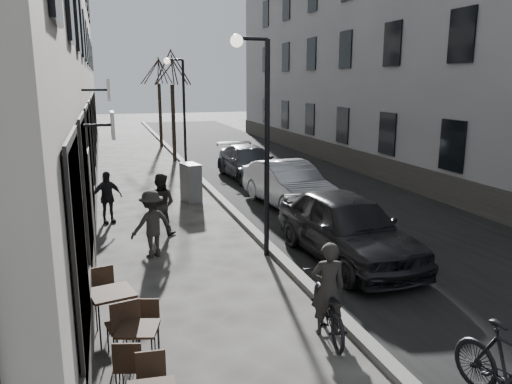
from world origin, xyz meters
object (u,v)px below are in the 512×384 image
streetlamp_near (260,124)px  bicycle (327,306)px  car_far (249,163)px  bistro_set_c (113,310)px  streetlamp_far (180,102)px  pedestrian_far (107,197)px  bistro_set_b (139,345)px  pedestrian_near (161,204)px  car_near (347,227)px  pedestrian_mid (152,224)px  car_mid (289,185)px  tree_near (172,69)px  utility_cabinet (191,183)px  tree_far (158,71)px

streetlamp_near → bicycle: 4.72m
car_far → bistro_set_c: bearing=-118.2°
streetlamp_far → pedestrian_far: size_ratio=3.29×
bistro_set_c → bicycle: bicycle is taller
streetlamp_far → bistro_set_b: 16.65m
bicycle → pedestrian_near: bearing=-62.3°
bistro_set_c → car_near: 5.75m
pedestrian_far → pedestrian_mid: bearing=-91.9°
pedestrian_mid → car_mid: pedestrian_mid is taller
streetlamp_far → pedestrian_mid: streetlamp_far is taller
pedestrian_near → tree_near: bearing=-68.3°
pedestrian_near → bicycle: bearing=138.6°
tree_near → pedestrian_mid: bearing=-100.0°
bistro_set_c → car_far: 13.74m
bicycle → utility_cabinet: bearing=-76.2°
tree_near → car_far: size_ratio=1.21×
utility_cabinet → car_far: (3.10, 3.44, 0.02)m
tree_far → bistro_set_b: bearing=-97.2°
pedestrian_far → car_near: 7.19m
tree_far → bistro_set_b: size_ratio=4.00×
streetlamp_near → tree_near: 15.08m
tree_near → utility_cabinet: size_ratio=4.28×
pedestrian_far → car_mid: bearing=-16.2°
streetlamp_near → car_near: size_ratio=1.09×
pedestrian_mid → bistro_set_c: bearing=55.1°
tree_near → car_near: 16.41m
streetlamp_near → pedestrian_mid: 3.47m
streetlamp_near → pedestrian_near: streetlamp_near is taller
bistro_set_c → car_near: size_ratio=0.36×
streetlamp_far → car_mid: streetlamp_far is taller
tree_near → pedestrian_near: bearing=-99.6°
pedestrian_near → pedestrian_far: size_ratio=1.09×
streetlamp_near → tree_near: (0.07, 15.00, 1.50)m
bistro_set_b → pedestrian_far: 8.17m
utility_cabinet → tree_near: bearing=74.4°
tree_far → car_far: tree_far is taller
bicycle → car_near: 3.61m
streetlamp_near → pedestrian_far: 5.80m
bistro_set_b → tree_near: bearing=96.6°
tree_far → car_near: (1.79, -21.85, -3.86)m
pedestrian_near → pedestrian_mid: bearing=108.2°
streetlamp_near → utility_cabinet: (-0.63, 5.92, -2.49)m
pedestrian_mid → car_near: (4.31, -1.57, -0.01)m
car_far → car_mid: bearing=-94.1°
streetlamp_near → bistro_set_b: (-3.11, -4.13, -2.74)m
pedestrian_mid → utility_cabinet: bearing=-129.4°
tree_near → car_mid: tree_near is taller
tree_near → bicycle: bearing=-90.4°
tree_far → bistro_set_b: 25.68m
bistro_set_c → bicycle: (3.39, -0.86, -0.01)m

